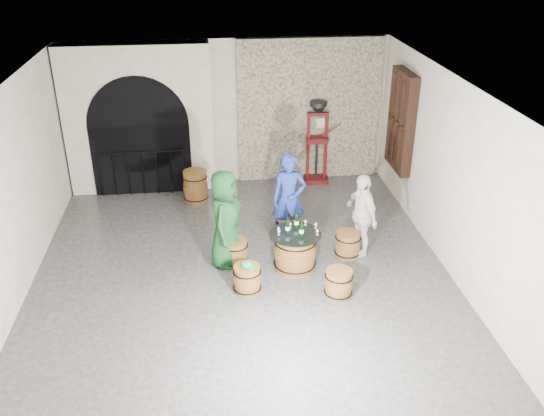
{
  "coord_description": "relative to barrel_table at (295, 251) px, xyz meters",
  "views": [
    {
      "loc": [
        -0.46,
        -8.27,
        5.4
      ],
      "look_at": [
        0.55,
        0.34,
        1.05
      ],
      "focal_mm": 38.0,
      "sensor_mm": 36.0,
      "label": 1
    }
  ],
  "objects": [
    {
      "name": "tasting_glass_a",
      "position": [
        -0.28,
        -0.01,
        0.39
      ],
      "size": [
        0.05,
        0.05,
        0.1
      ],
      "primitive_type": null,
      "color": "#AB7121",
      "rests_on": "barrel_table"
    },
    {
      "name": "barrel_stool_right",
      "position": [
        1.0,
        0.31,
        -0.11
      ],
      "size": [
        0.46,
        0.46,
        0.46
      ],
      "color": "brown",
      "rests_on": "ground"
    },
    {
      "name": "wall_back",
      "position": [
        -0.91,
        3.93,
        1.26
      ],
      "size": [
        8.0,
        0.0,
        8.0
      ],
      "primitive_type": "plane",
      "rotation": [
        1.57,
        0.0,
        0.0
      ],
      "color": "beige",
      "rests_on": "ground"
    },
    {
      "name": "person_blue",
      "position": [
        0.03,
        1.01,
        0.51
      ],
      "size": [
        0.65,
        0.44,
        1.71
      ],
      "primitive_type": "imported",
      "rotation": [
        0.0,
        0.0,
        -0.06
      ],
      "color": "navy",
      "rests_on": "ground"
    },
    {
      "name": "barrel_stool_left",
      "position": [
        -1.01,
        0.27,
        -0.11
      ],
      "size": [
        0.46,
        0.46,
        0.46
      ],
      "color": "brown",
      "rests_on": "ground"
    },
    {
      "name": "tasting_glass_f",
      "position": [
        -0.28,
        0.07,
        0.39
      ],
      "size": [
        0.05,
        0.05,
        0.1
      ],
      "primitive_type": null,
      "color": "#AB7121",
      "rests_on": "barrel_table"
    },
    {
      "name": "barrel_table",
      "position": [
        0.0,
        0.0,
        0.0
      ],
      "size": [
        0.88,
        0.88,
        0.68
      ],
      "color": "brown",
      "rests_on": "ground"
    },
    {
      "name": "barrel_stool_near_left",
      "position": [
        -0.87,
        -0.58,
        -0.11
      ],
      "size": [
        0.46,
        0.46,
        0.46
      ],
      "color": "brown",
      "rests_on": "ground"
    },
    {
      "name": "arched_opening",
      "position": [
        -2.81,
        3.67,
        1.24
      ],
      "size": [
        3.1,
        0.6,
        3.19
      ],
      "color": "beige",
      "rests_on": "ground"
    },
    {
      "name": "person_white",
      "position": [
        1.22,
        0.38,
        0.43
      ],
      "size": [
        0.61,
        0.97,
        1.53
      ],
      "primitive_type": "imported",
      "rotation": [
        0.0,
        0.0,
        -1.28
      ],
      "color": "silver",
      "rests_on": "ground"
    },
    {
      "name": "corking_press",
      "position": [
        1.04,
        3.6,
        0.75
      ],
      "size": [
        0.77,
        0.44,
        1.88
      ],
      "rotation": [
        0.0,
        0.0,
        -0.04
      ],
      "color": "#4D0C0D",
      "rests_on": "ground"
    },
    {
      "name": "ceiling",
      "position": [
        -0.91,
        -0.07,
        2.86
      ],
      "size": [
        8.0,
        8.0,
        0.0
      ],
      "primitive_type": "plane",
      "rotation": [
        3.14,
        0.0,
        0.0
      ],
      "color": "beige",
      "rests_on": "wall_back"
    },
    {
      "name": "shuttered_window",
      "position": [
        2.47,
        2.33,
        1.46
      ],
      "size": [
        0.23,
        1.1,
        2.0
      ],
      "color": "black",
      "rests_on": "wall_right"
    },
    {
      "name": "wine_bottle_left",
      "position": [
        -0.13,
        0.02,
        0.48
      ],
      "size": [
        0.08,
        0.08,
        0.32
      ],
      "color": "black",
      "rests_on": "barrel_table"
    },
    {
      "name": "tasting_glass_c",
      "position": [
        -0.06,
        0.21,
        0.39
      ],
      "size": [
        0.05,
        0.05,
        0.1
      ],
      "primitive_type": null,
      "color": "#AB7121",
      "rests_on": "barrel_table"
    },
    {
      "name": "wall_front",
      "position": [
        -0.91,
        -4.07,
        1.26
      ],
      "size": [
        8.0,
        0.0,
        8.0
      ],
      "primitive_type": "plane",
      "rotation": [
        -1.57,
        0.0,
        0.0
      ],
      "color": "beige",
      "rests_on": "ground"
    },
    {
      "name": "stone_facing_panel",
      "position": [
        0.89,
        3.87,
        1.26
      ],
      "size": [
        3.2,
        0.12,
        3.18
      ],
      "primitive_type": "cube",
      "color": "tan",
      "rests_on": "ground"
    },
    {
      "name": "wall_left",
      "position": [
        -4.41,
        -0.07,
        1.26
      ],
      "size": [
        0.0,
        8.0,
        8.0
      ],
      "primitive_type": "plane",
      "rotation": [
        1.57,
        0.0,
        1.57
      ],
      "color": "beige",
      "rests_on": "ground"
    },
    {
      "name": "tasting_glass_d",
      "position": [
        0.22,
        0.27,
        0.39
      ],
      "size": [
        0.05,
        0.05,
        0.1
      ],
      "primitive_type": null,
      "color": "#AB7121",
      "rests_on": "barrel_table"
    },
    {
      "name": "green_cap",
      "position": [
        -0.86,
        -0.58,
        0.16
      ],
      "size": [
        0.23,
        0.18,
        0.1
      ],
      "color": "#0D9856",
      "rests_on": "barrel_stool_near_left"
    },
    {
      "name": "tasting_glass_e",
      "position": [
        0.36,
        -0.08,
        0.39
      ],
      "size": [
        0.05,
        0.05,
        0.1
      ],
      "primitive_type": null,
      "color": "#AB7121",
      "rests_on": "barrel_table"
    },
    {
      "name": "barrel_stool_far",
      "position": [
        0.03,
        1.04,
        -0.11
      ],
      "size": [
        0.46,
        0.46,
        0.46
      ],
      "color": "brown",
      "rests_on": "ground"
    },
    {
      "name": "wall_right",
      "position": [
        2.59,
        -0.07,
        1.26
      ],
      "size": [
        0.0,
        8.0,
        8.0
      ],
      "primitive_type": "plane",
      "rotation": [
        1.57,
        0.0,
        -1.57
      ],
      "color": "beige",
      "rests_on": "ground"
    },
    {
      "name": "tasting_glass_b",
      "position": [
        0.37,
        0.15,
        0.39
      ],
      "size": [
        0.05,
        0.05,
        0.1
      ],
      "primitive_type": null,
      "color": "#AB7121",
      "rests_on": "barrel_table"
    },
    {
      "name": "barrel_stool_near_right",
      "position": [
        0.57,
        -0.88,
        -0.11
      ],
      "size": [
        0.46,
        0.46,
        0.46
      ],
      "color": "brown",
      "rests_on": "ground"
    },
    {
      "name": "control_box",
      "position": [
        1.14,
        3.79,
        1.01
      ],
      "size": [
        0.18,
        0.1,
        0.22
      ],
      "primitive_type": "cube",
      "color": "silver",
      "rests_on": "wall_back"
    },
    {
      "name": "wine_bottle_center",
      "position": [
        0.08,
        -0.1,
        0.48
      ],
      "size": [
        0.08,
        0.08,
        0.32
      ],
      "color": "black",
      "rests_on": "barrel_table"
    },
    {
      "name": "wine_bottle_right",
      "position": [
        0.05,
        0.2,
        0.48
      ],
      "size": [
        0.08,
        0.08,
        0.32
      ],
      "color": "black",
      "rests_on": "barrel_table"
    },
    {
      "name": "side_barrel",
      "position": [
        -1.7,
        2.85,
        0.01
      ],
      "size": [
        0.53,
        0.53,
        0.7
      ],
      "rotation": [
        0.0,
        0.0,
        0.0
      ],
      "color": "brown",
      "rests_on": "ground"
    },
    {
      "name": "person_green",
      "position": [
        -1.16,
        0.31,
        0.53
      ],
      "size": [
        0.79,
        0.98,
        1.74
      ],
      "primitive_type": "imported",
      "rotation": [
        0.0,
        0.0,
        1.26
      ],
      "color": "#113E1A",
      "rests_on": "ground"
    },
    {
      "name": "ground",
      "position": [
        -0.91,
        -0.07,
        -0.34
      ],
      "size": [
        8.0,
        8.0,
        0.0
      ],
      "primitive_type": "plane",
      "color": "#2D2D30",
      "rests_on": "ground"
    }
  ]
}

